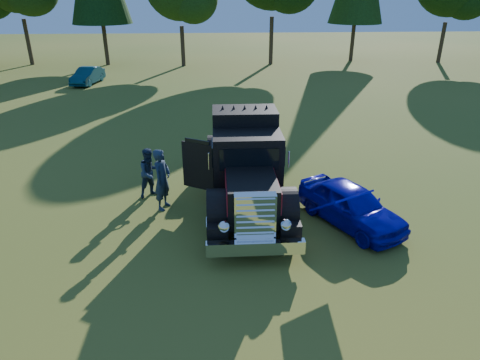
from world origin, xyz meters
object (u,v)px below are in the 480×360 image
object	(u,v)px
hotrod_coupe	(351,205)
spectator_near	(162,179)
spectator_far	(150,173)
distant_teal_car	(88,76)
diamond_t_truck	(246,170)

from	to	relation	value
hotrod_coupe	spectator_near	size ratio (longest dim) A/B	2.08
spectator_near	spectator_far	bearing A→B (deg)	51.35
hotrod_coupe	spectator_far	xyz separation A→B (m)	(-6.19, 2.25, 0.23)
spectator_far	distant_teal_car	distance (m)	20.29
hotrod_coupe	distant_teal_car	distance (m)	25.06
hotrod_coupe	distant_teal_car	bearing A→B (deg)	121.99
hotrod_coupe	spectator_far	distance (m)	6.59
distant_teal_car	spectator_near	bearing A→B (deg)	-59.30
spectator_far	distant_teal_car	size ratio (longest dim) A/B	0.48
diamond_t_truck	hotrod_coupe	xyz separation A→B (m)	(3.03, -1.33, -0.65)
hotrod_coupe	spectator_near	world-z (taller)	spectator_near
distant_teal_car	hotrod_coupe	bearing A→B (deg)	-48.19
hotrod_coupe	spectator_far	bearing A→B (deg)	160.04
diamond_t_truck	hotrod_coupe	distance (m)	3.37
diamond_t_truck	spectator_near	bearing A→B (deg)	179.48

